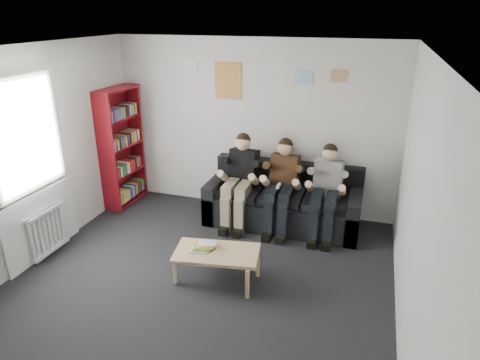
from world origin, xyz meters
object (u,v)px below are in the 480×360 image
object	(u,v)px
sofa	(283,203)
coffee_table	(217,255)
person_left	(240,181)
person_middle	(281,186)
bookshelf	(122,147)
person_right	(326,192)

from	to	relation	value
sofa	coffee_table	distance (m)	1.79
person_left	person_middle	bearing A→B (deg)	6.16
bookshelf	person_left	size ratio (longest dim) A/B	1.41
coffee_table	person_left	xyz separation A→B (m)	(-0.20, 1.53, 0.34)
sofa	person_left	bearing A→B (deg)	-162.06
coffee_table	person_right	xyz separation A→B (m)	(1.07, 1.54, 0.32)
bookshelf	person_left	bearing A→B (deg)	-0.80
sofa	bookshelf	size ratio (longest dim) A/B	1.18
person_middle	bookshelf	bearing A→B (deg)	179.19
sofa	coffee_table	xyz separation A→B (m)	(-0.44, -1.74, 0.03)
sofa	person_left	world-z (taller)	person_left
sofa	bookshelf	bearing A→B (deg)	-178.89
sofa	person_left	xyz separation A→B (m)	(-0.64, -0.21, 0.37)
bookshelf	sofa	bearing A→B (deg)	4.59
sofa	bookshelf	world-z (taller)	bookshelf
sofa	person_left	size ratio (longest dim) A/B	1.66
bookshelf	person_right	bearing A→B (deg)	0.88
sofa	person_middle	bearing A→B (deg)	-90.00
person_right	person_middle	bearing A→B (deg)	-175.84
bookshelf	person_middle	distance (m)	2.72
bookshelf	coffee_table	xyz separation A→B (m)	(2.26, -1.69, -0.62)
bookshelf	person_middle	bearing A→B (deg)	0.23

